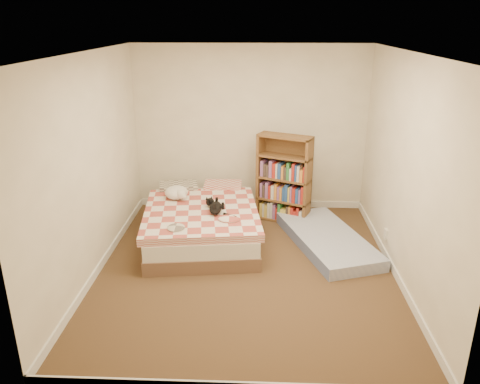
{
  "coord_description": "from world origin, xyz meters",
  "views": [
    {
      "loc": [
        0.13,
        -4.96,
        2.83
      ],
      "look_at": [
        -0.09,
        0.3,
        0.87
      ],
      "focal_mm": 35.0,
      "sensor_mm": 36.0,
      "label": 1
    }
  ],
  "objects_px": {
    "bookshelf": "(283,188)",
    "bed": "(202,221)",
    "white_dog": "(177,193)",
    "floor_mattress": "(327,239)",
    "black_cat": "(216,207)"
  },
  "relations": [
    {
      "from": "bookshelf",
      "to": "bed",
      "type": "bearing_deg",
      "value": -125.53
    },
    {
      "from": "white_dog",
      "to": "floor_mattress",
      "type": "bearing_deg",
      "value": -4.74
    },
    {
      "from": "bookshelf",
      "to": "white_dog",
      "type": "height_order",
      "value": "bookshelf"
    },
    {
      "from": "floor_mattress",
      "to": "black_cat",
      "type": "bearing_deg",
      "value": 163.81
    },
    {
      "from": "floor_mattress",
      "to": "white_dog",
      "type": "distance_m",
      "value": 2.13
    },
    {
      "from": "black_cat",
      "to": "white_dog",
      "type": "bearing_deg",
      "value": 115.75
    },
    {
      "from": "floor_mattress",
      "to": "white_dog",
      "type": "height_order",
      "value": "white_dog"
    },
    {
      "from": "bed",
      "to": "floor_mattress",
      "type": "relative_size",
      "value": 1.23
    },
    {
      "from": "bed",
      "to": "black_cat",
      "type": "bearing_deg",
      "value": -51.58
    },
    {
      "from": "floor_mattress",
      "to": "black_cat",
      "type": "xyz_separation_m",
      "value": [
        -1.46,
        -0.05,
        0.46
      ]
    },
    {
      "from": "bookshelf",
      "to": "black_cat",
      "type": "relative_size",
      "value": 2.11
    },
    {
      "from": "bed",
      "to": "white_dog",
      "type": "relative_size",
      "value": 5.59
    },
    {
      "from": "bed",
      "to": "black_cat",
      "type": "height_order",
      "value": "black_cat"
    },
    {
      "from": "bookshelf",
      "to": "white_dog",
      "type": "relative_size",
      "value": 3.36
    },
    {
      "from": "bookshelf",
      "to": "white_dog",
      "type": "distance_m",
      "value": 1.55
    }
  ]
}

